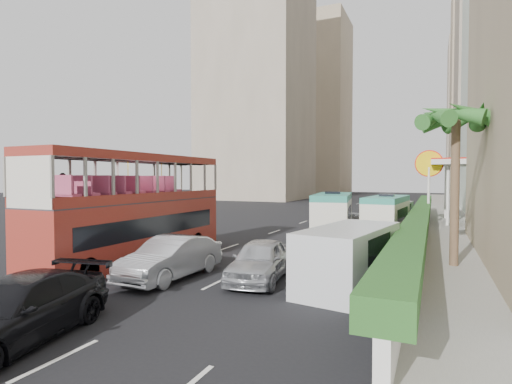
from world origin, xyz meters
The scene contains 19 objects.
ground_plane centered at (0.00, 0.00, 0.00)m, with size 200.00×200.00×0.00m, color black.
double_decker_bus centered at (-6.00, 0.00, 2.53)m, with size 2.50×11.00×5.06m, color maroon.
car_silver_lane_a centered at (-2.37, -2.20, 0.00)m, with size 1.72×4.93×1.62m, color #B6B9BE.
car_silver_lane_b centered at (0.92, -1.04, 0.00)m, with size 1.84×4.57×1.56m, color #B6B9BE.
car_black centered at (-2.07, -8.78, 0.00)m, with size 2.17×5.33×1.55m, color black.
van_asset centered at (1.38, 15.16, 0.00)m, with size 2.16×4.68×1.30m, color silver.
minibus_near centered at (0.90, 11.09, 1.44)m, with size 2.17×6.51×2.89m, color silver.
minibus_far centered at (4.14, 12.57, 1.36)m, with size 2.04×6.13×2.72m, color silver.
panel_van_near centered at (4.24, -0.63, 1.08)m, with size 2.17×5.42×2.17m, color silver.
panel_van_far centered at (4.03, 22.91, 0.89)m, with size 1.78×4.46×1.78m, color silver.
sidewalk centered at (9.00, 25.00, 0.09)m, with size 6.00×120.00×0.18m, color #99968C.
kerb_wall centered at (6.20, 14.00, 0.68)m, with size 0.30×44.00×1.00m, color silver.
hedge centered at (6.20, 14.00, 1.53)m, with size 1.10×44.00×0.70m, color #2D6626.
palm_tree centered at (7.80, 4.00, 3.38)m, with size 0.36×0.36×6.40m, color brown.
shell_station centered at (10.00, 23.00, 2.75)m, with size 6.50×8.00×5.50m, color silver.
tower_far_a centered at (17.00, 82.00, 22.00)m, with size 14.00×14.00×44.00m, color tan.
tower_far_b centered at (17.00, 104.00, 20.00)m, with size 14.00×14.00×40.00m, color tan.
tower_left_a centered at (-24.00, 55.00, 26.00)m, with size 18.00×18.00×52.00m, color tan.
tower_left_b centered at (-22.00, 90.00, 23.00)m, with size 16.00×16.00×46.00m, color tan.
Camera 1 is at (6.97, -14.98, 3.93)m, focal length 28.00 mm.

